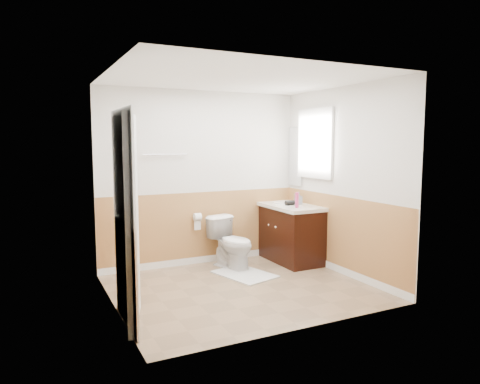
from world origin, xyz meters
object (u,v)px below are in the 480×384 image
lotion_bottle (297,200)px  vanity_cabinet (289,234)px  bath_mat (244,274)px  toilet (232,243)px  soap_dispenser (299,198)px

lotion_bottle → vanity_cabinet: bearing=73.5°
bath_mat → vanity_cabinet: vanity_cabinet is taller
vanity_cabinet → toilet: bearing=178.5°
bath_mat → lotion_bottle: size_ratio=3.64×
toilet → bath_mat: size_ratio=0.90×
bath_mat → soap_dispenser: 1.44m
bath_mat → soap_dispenser: soap_dispenser is taller
toilet → vanity_cabinet: size_ratio=0.66×
soap_dispenser → toilet: bearing=175.7°
bath_mat → soap_dispenser: size_ratio=4.27×
toilet → vanity_cabinet: 0.94m
toilet → vanity_cabinet: bearing=-17.0°
bath_mat → toilet: bearing=90.0°
lotion_bottle → soap_dispenser: lotion_bottle is taller
bath_mat → vanity_cabinet: bearing=21.2°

